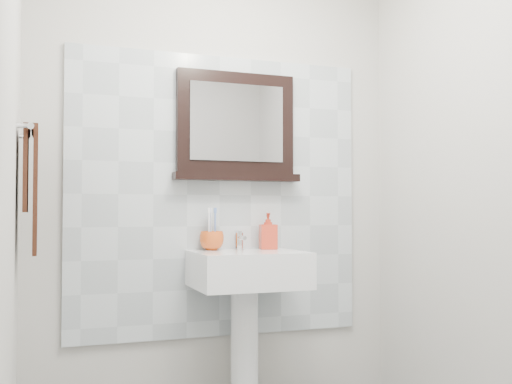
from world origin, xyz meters
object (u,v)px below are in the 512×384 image
pedestal_sink (247,288)px  framed_mirror (236,129)px  toothbrush_cup (212,241)px  hand_towel (32,180)px  soap_dispenser (268,231)px

pedestal_sink → framed_mirror: bearing=90.7°
toothbrush_cup → hand_towel: 0.96m
hand_towel → toothbrush_cup: bearing=15.3°
toothbrush_cup → framed_mirror: framed_mirror is taller
soap_dispenser → hand_towel: bearing=-159.3°
toothbrush_cup → soap_dispenser: soap_dispenser is taller
soap_dispenser → framed_mirror: size_ratio=0.28×
pedestal_sink → framed_mirror: 0.85m
framed_mirror → toothbrush_cup: bearing=-161.9°
pedestal_sink → toothbrush_cup: size_ratio=7.62×
soap_dispenser → pedestal_sink: bearing=-132.0°
soap_dispenser → hand_towel: (-1.19, -0.23, 0.24)m
toothbrush_cup → soap_dispenser: 0.31m
pedestal_sink → toothbrush_cup: (-0.15, 0.14, 0.23)m
pedestal_sink → soap_dispenser: size_ratio=4.91×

